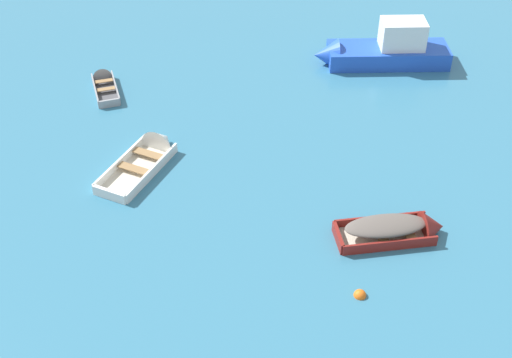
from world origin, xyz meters
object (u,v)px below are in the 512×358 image
object	(u,v)px
rowboat_grey_midfield_right	(104,82)
mooring_buoy_central	(360,295)
rowboat_white_outer_right	(152,152)
rowboat_maroon_back_row_right	(402,228)
motor_launch_blue_far_left	(380,50)

from	to	relation	value
rowboat_grey_midfield_right	mooring_buoy_central	world-z (taller)	rowboat_grey_midfield_right
rowboat_white_outer_right	rowboat_maroon_back_row_right	world-z (taller)	rowboat_white_outer_right
motor_launch_blue_far_left	rowboat_grey_midfield_right	xyz separation A→B (m)	(-11.10, -4.54, -0.50)
motor_launch_blue_far_left	rowboat_grey_midfield_right	bearing A→B (deg)	-157.76
mooring_buoy_central	rowboat_white_outer_right	bearing A→B (deg)	148.47
rowboat_maroon_back_row_right	mooring_buoy_central	xyz separation A→B (m)	(-0.99, -2.79, -0.29)
rowboat_grey_midfield_right	rowboat_white_outer_right	bearing A→B (deg)	-48.61
motor_launch_blue_far_left	mooring_buoy_central	world-z (taller)	motor_launch_blue_far_left
mooring_buoy_central	rowboat_maroon_back_row_right	bearing A→B (deg)	70.48
rowboat_maroon_back_row_right	rowboat_grey_midfield_right	bearing A→B (deg)	153.42
rowboat_white_outer_right	rowboat_grey_midfield_right	world-z (taller)	rowboat_white_outer_right
rowboat_white_outer_right	rowboat_maroon_back_row_right	bearing A→B (deg)	-13.43
rowboat_white_outer_right	rowboat_grey_midfield_right	xyz separation A→B (m)	(-3.74, 4.24, -0.03)
rowboat_white_outer_right	mooring_buoy_central	distance (m)	9.48
motor_launch_blue_far_left	mooring_buoy_central	xyz separation A→B (m)	(0.71, -13.73, -0.64)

